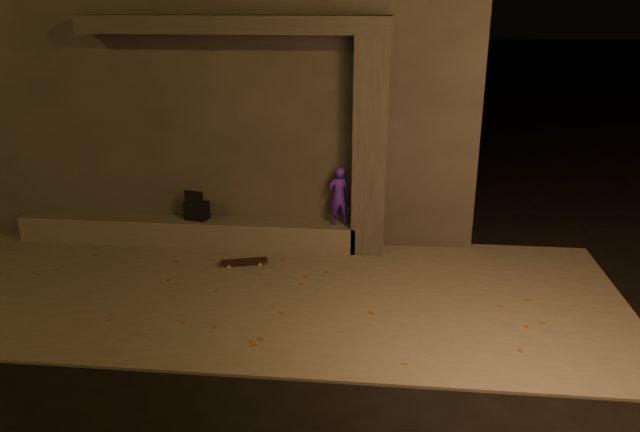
# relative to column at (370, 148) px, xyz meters

# --- Properties ---
(ground) EXTENTS (120.00, 120.00, 0.00)m
(ground) POSITION_rel_column_xyz_m (-1.70, -3.75, -1.84)
(ground) COLOR black
(ground) RESTS_ON ground
(sidewalk) EXTENTS (11.00, 4.40, 0.04)m
(sidewalk) POSITION_rel_column_xyz_m (-1.70, -1.75, -1.82)
(sidewalk) COLOR #625C56
(sidewalk) RESTS_ON ground
(building) EXTENTS (9.00, 5.10, 5.22)m
(building) POSITION_rel_column_xyz_m (-2.70, 2.74, 0.77)
(building) COLOR #363331
(building) RESTS_ON ground
(ledge) EXTENTS (6.00, 0.55, 0.45)m
(ledge) POSITION_rel_column_xyz_m (-3.20, 0.00, -1.58)
(ledge) COLOR #57544F
(ledge) RESTS_ON sidewalk
(column) EXTENTS (0.55, 0.55, 3.60)m
(column) POSITION_rel_column_xyz_m (0.00, 0.00, 0.00)
(column) COLOR #363331
(column) RESTS_ON sidewalk
(canopy) EXTENTS (5.00, 0.70, 0.28)m
(canopy) POSITION_rel_column_xyz_m (-2.20, 0.05, 1.94)
(canopy) COLOR #363331
(canopy) RESTS_ON column
(skateboarder) EXTENTS (0.43, 0.34, 1.02)m
(skateboarder) POSITION_rel_column_xyz_m (-0.50, 0.00, -0.84)
(skateboarder) COLOR #411BB3
(skateboarder) RESTS_ON ledge
(backpack) EXTENTS (0.44, 0.34, 0.55)m
(backpack) POSITION_rel_column_xyz_m (-3.00, -0.00, -1.16)
(backpack) COLOR black
(backpack) RESTS_ON ledge
(skateboard) EXTENTS (0.78, 0.40, 0.08)m
(skateboard) POSITION_rel_column_xyz_m (-1.98, -0.88, -1.73)
(skateboard) COLOR black
(skateboard) RESTS_ON sidewalk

